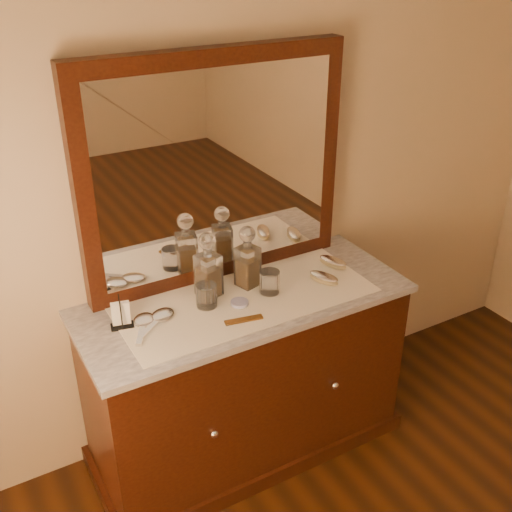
% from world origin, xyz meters
% --- Properties ---
extents(dresser_cabinet, '(1.40, 0.55, 0.82)m').
position_xyz_m(dresser_cabinet, '(0.00, 1.96, 0.41)').
color(dresser_cabinet, black).
rests_on(dresser_cabinet, floor).
extents(dresser_plinth, '(1.46, 0.59, 0.08)m').
position_xyz_m(dresser_plinth, '(0.00, 1.96, 0.04)').
color(dresser_plinth, black).
rests_on(dresser_plinth, floor).
extents(knob_left, '(0.04, 0.04, 0.04)m').
position_xyz_m(knob_left, '(-0.30, 1.67, 0.45)').
color(knob_left, silver).
rests_on(knob_left, dresser_cabinet).
extents(knob_right, '(0.04, 0.04, 0.04)m').
position_xyz_m(knob_right, '(0.30, 1.67, 0.45)').
color(knob_right, silver).
rests_on(knob_right, dresser_cabinet).
extents(marble_top, '(1.44, 0.59, 0.03)m').
position_xyz_m(marble_top, '(0.00, 1.96, 0.83)').
color(marble_top, silver).
rests_on(marble_top, dresser_cabinet).
extents(mirror_frame, '(1.20, 0.08, 1.00)m').
position_xyz_m(mirror_frame, '(0.00, 2.20, 1.35)').
color(mirror_frame, black).
rests_on(mirror_frame, marble_top).
extents(mirror_glass, '(1.06, 0.01, 0.86)m').
position_xyz_m(mirror_glass, '(0.00, 2.17, 1.35)').
color(mirror_glass, white).
rests_on(mirror_glass, marble_top).
extents(lace_runner, '(1.10, 0.45, 0.00)m').
position_xyz_m(lace_runner, '(0.00, 1.94, 0.85)').
color(lace_runner, silver).
rests_on(lace_runner, marble_top).
extents(pin_dish, '(0.10, 0.10, 0.01)m').
position_xyz_m(pin_dish, '(-0.05, 1.92, 0.86)').
color(pin_dish, white).
rests_on(pin_dish, lace_runner).
extents(comb, '(0.16, 0.06, 0.01)m').
position_xyz_m(comb, '(-0.09, 1.80, 0.86)').
color(comb, brown).
rests_on(comb, lace_runner).
extents(napkin_rack, '(0.10, 0.07, 0.14)m').
position_xyz_m(napkin_rack, '(-0.53, 2.01, 0.90)').
color(napkin_rack, black).
rests_on(napkin_rack, marble_top).
extents(decanter_left, '(0.11, 0.11, 0.30)m').
position_xyz_m(decanter_left, '(-0.12, 2.05, 0.97)').
color(decanter_left, '#8F5A14').
rests_on(decanter_left, lace_runner).
extents(decanter_right, '(0.11, 0.11, 0.28)m').
position_xyz_m(decanter_right, '(0.06, 2.04, 0.96)').
color(decanter_right, '#8F5A14').
rests_on(decanter_right, lace_runner).
extents(brush_near, '(0.11, 0.16, 0.04)m').
position_xyz_m(brush_near, '(0.37, 1.89, 0.87)').
color(brush_near, tan).
rests_on(brush_near, lace_runner).
extents(brush_far, '(0.11, 0.16, 0.04)m').
position_xyz_m(brush_far, '(0.49, 1.99, 0.87)').
color(brush_far, tan).
rests_on(brush_far, lace_runner).
extents(hand_mirror_outer, '(0.15, 0.22, 0.02)m').
position_xyz_m(hand_mirror_outer, '(-0.45, 1.97, 0.86)').
color(hand_mirror_outer, silver).
rests_on(hand_mirror_outer, lace_runner).
extents(hand_mirror_inner, '(0.21, 0.18, 0.02)m').
position_xyz_m(hand_mirror_inner, '(-0.38, 1.98, 0.86)').
color(hand_mirror_inner, silver).
rests_on(hand_mirror_inner, lace_runner).
extents(tumblers, '(0.37, 0.12, 0.10)m').
position_xyz_m(tumblers, '(-0.03, 1.96, 0.90)').
color(tumblers, white).
rests_on(tumblers, lace_runner).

